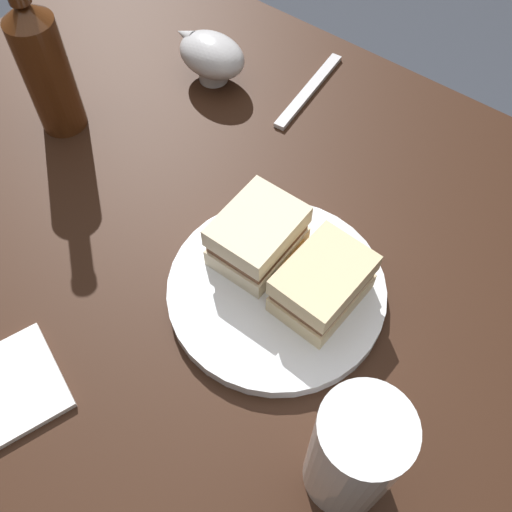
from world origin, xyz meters
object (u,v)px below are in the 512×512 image
(sandwich_half_left, at_px, (323,284))
(sandwich_half_right, at_px, (257,238))
(gravy_boat, at_px, (211,55))
(cider_bottle, at_px, (44,64))
(pint_glass, at_px, (353,456))
(napkin, at_px, (16,385))
(fork, at_px, (309,90))
(plate, at_px, (276,290))

(sandwich_half_left, xyz_separation_m, sandwich_half_right, (0.09, -0.00, 0.00))
(sandwich_half_right, distance_m, gravy_boat, 0.34)
(sandwich_half_right, bearing_deg, cider_bottle, -3.16)
(pint_glass, xyz_separation_m, napkin, (0.32, 0.14, -0.06))
(pint_glass, bearing_deg, napkin, 22.70)
(sandwich_half_left, bearing_deg, fork, -53.51)
(cider_bottle, bearing_deg, napkin, 130.32)
(sandwich_half_right, xyz_separation_m, fork, (0.12, -0.28, -0.05))
(plate, height_order, gravy_boat, gravy_boat)
(pint_glass, bearing_deg, cider_bottle, -15.89)
(plate, relative_size, gravy_boat, 2.12)
(plate, xyz_separation_m, sandwich_half_right, (0.05, -0.02, 0.04))
(sandwich_half_left, bearing_deg, plate, 20.34)
(plate, bearing_deg, pint_glass, 144.53)
(plate, xyz_separation_m, fork, (0.17, -0.31, -0.01))
(sandwich_half_right, distance_m, cider_bottle, 0.36)
(pint_glass, height_order, fork, pint_glass)
(plate, distance_m, pint_glass, 0.22)
(sandwich_half_left, distance_m, fork, 0.36)
(sandwich_half_right, height_order, napkin, sandwich_half_right)
(sandwich_half_right, height_order, gravy_boat, sandwich_half_right)
(gravy_boat, relative_size, fork, 0.66)
(pint_glass, bearing_deg, plate, -35.47)
(cider_bottle, relative_size, fork, 1.42)
(sandwich_half_right, distance_m, napkin, 0.30)
(sandwich_half_right, height_order, pint_glass, pint_glass)
(sandwich_half_left, relative_size, sandwich_half_right, 1.05)
(gravy_boat, xyz_separation_m, napkin, (-0.15, 0.50, -0.04))
(gravy_boat, height_order, napkin, gravy_boat)
(napkin, relative_size, fork, 0.61)
(cider_bottle, bearing_deg, sandwich_half_left, 176.93)
(sandwich_half_left, bearing_deg, gravy_boat, -32.99)
(sandwich_half_left, distance_m, napkin, 0.34)
(pint_glass, bearing_deg, gravy_boat, -37.81)
(plate, distance_m, sandwich_half_left, 0.06)
(plate, xyz_separation_m, pint_glass, (-0.17, 0.12, 0.06))
(fork, bearing_deg, sandwich_half_right, 16.96)
(sandwich_half_right, xyz_separation_m, pint_glass, (-0.22, 0.14, 0.02))
(cider_bottle, bearing_deg, fork, -132.21)
(sandwich_half_left, bearing_deg, cider_bottle, -3.07)
(napkin, bearing_deg, plate, -120.49)
(gravy_boat, height_order, fork, gravy_boat)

